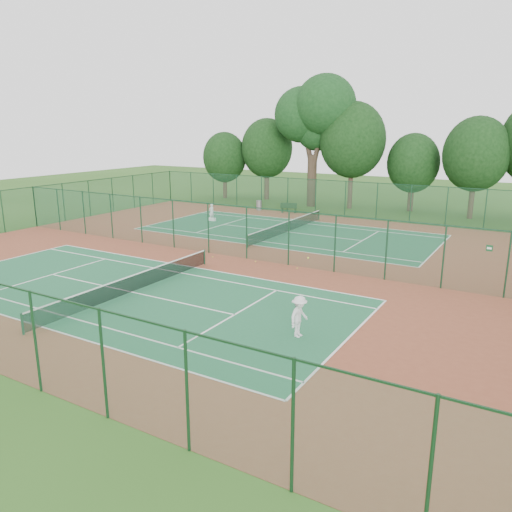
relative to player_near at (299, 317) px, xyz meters
The scene contains 19 objects.
ground 14.01m from the player_near, 135.94° to the left, with size 120.00×120.00×0.00m, color #2C571B.
red_pad 14.00m from the player_near, 135.94° to the left, with size 40.00×36.00×0.01m, color brown.
court_near 10.11m from the player_near, behind, with size 23.77×10.97×0.01m, color #1E603A.
court_far 21.26m from the player_near, 118.21° to the left, with size 23.77×10.97×0.01m, color #1C5835.
fence_north 29.49m from the player_near, 109.92° to the left, with size 40.00×0.09×3.50m.
fence_west 31.59m from the player_near, 162.07° to the left, with size 0.09×36.00×3.50m.
fence_divider 14.00m from the player_near, 135.94° to the left, with size 40.00×0.09×3.50m.
tennis_net_near 10.08m from the player_near, behind, with size 0.10×12.90×0.97m.
tennis_net_far 21.25m from the player_near, 118.21° to the left, with size 0.10×12.90×0.97m.
player_near is the anchor object (origin of this frame).
player_far 27.52m from the player_near, 132.97° to the left, with size 0.55×0.36×1.50m, color white.
trash_bin 32.50m from the player_near, 123.10° to the left, with size 0.56×0.56×1.01m, color slate.
bench 30.76m from the player_near, 117.67° to the left, with size 1.74×0.96×1.03m.
kit_bag 27.00m from the player_near, 133.11° to the left, with size 0.74×0.28×0.28m, color white.
stray_ball_a 11.95m from the player_near, 129.22° to the left, with size 0.07×0.07×0.07m, color yellow.
stray_ball_b 10.34m from the player_near, 116.29° to the left, with size 0.07×0.07×0.07m, color yellow.
stray_ball_c 13.84m from the player_near, 140.26° to the left, with size 0.06×0.06×0.06m, color #CAD531.
big_tree 36.72m from the player_near, 113.33° to the left, with size 8.97×6.56×13.77m.
evergreen_row 35.30m from the player_near, 105.69° to the left, with size 39.00×5.00×12.00m, color black, non-canonical shape.
Camera 1 is at (18.26, -27.16, 8.47)m, focal length 35.00 mm.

